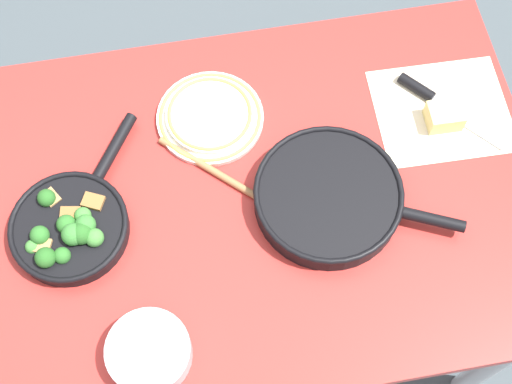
% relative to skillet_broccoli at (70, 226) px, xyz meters
% --- Properties ---
extents(ground_plane, '(14.00, 14.00, 0.00)m').
position_rel_skillet_broccoli_xyz_m(ground_plane, '(0.37, 0.01, -0.79)').
color(ground_plane, '#424C51').
extents(dining_table_red, '(1.18, 0.82, 0.76)m').
position_rel_skillet_broccoli_xyz_m(dining_table_red, '(0.37, 0.01, -0.12)').
color(dining_table_red, '#B72D28').
rests_on(dining_table_red, ground_plane).
extents(skillet_broccoli, '(0.27, 0.36, 0.07)m').
position_rel_skillet_broccoli_xyz_m(skillet_broccoli, '(0.00, 0.00, 0.00)').
color(skillet_broccoli, black).
rests_on(skillet_broccoli, dining_table_red).
extents(skillet_eggs, '(0.40, 0.30, 0.05)m').
position_rel_skillet_broccoli_xyz_m(skillet_eggs, '(0.51, -0.03, -0.00)').
color(skillet_eggs, black).
rests_on(skillet_eggs, dining_table_red).
extents(wooden_spoon, '(0.28, 0.26, 0.02)m').
position_rel_skillet_broccoli_xyz_m(wooden_spoon, '(0.36, 0.02, -0.02)').
color(wooden_spoon, '#996B42').
rests_on(wooden_spoon, dining_table_red).
extents(parchment_sheet, '(0.29, 0.25, 0.00)m').
position_rel_skillet_broccoli_xyz_m(parchment_sheet, '(0.80, 0.14, -0.03)').
color(parchment_sheet, beige).
rests_on(parchment_sheet, dining_table_red).
extents(grater_knife, '(0.20, 0.22, 0.02)m').
position_rel_skillet_broccoli_xyz_m(grater_knife, '(0.79, 0.16, -0.02)').
color(grater_knife, silver).
rests_on(grater_knife, dining_table_red).
extents(cheese_block, '(0.07, 0.06, 0.05)m').
position_rel_skillet_broccoli_xyz_m(cheese_block, '(0.79, 0.12, -0.00)').
color(cheese_block, '#EFD67A').
rests_on(cheese_block, dining_table_red).
extents(dinner_plate_stack, '(0.23, 0.23, 0.03)m').
position_rel_skillet_broccoli_xyz_m(dinner_plate_stack, '(0.31, 0.21, -0.01)').
color(dinner_plate_stack, silver).
rests_on(dinner_plate_stack, dining_table_red).
extents(prep_bowl_steel, '(0.16, 0.16, 0.05)m').
position_rel_skillet_broccoli_xyz_m(prep_bowl_steel, '(0.12, -0.27, -0.00)').
color(prep_bowl_steel, '#B7B7BC').
rests_on(prep_bowl_steel, dining_table_red).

